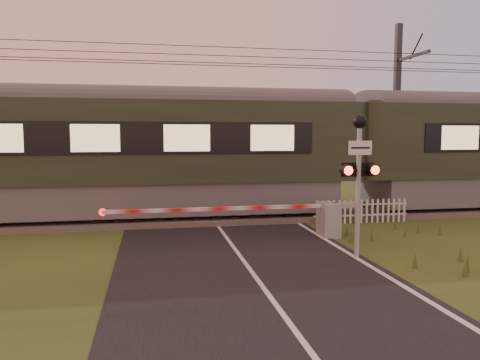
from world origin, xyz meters
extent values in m
plane|color=#2F491C|center=(0.00, 0.00, 0.00)|extent=(160.00, 160.00, 0.00)
cube|color=black|center=(0.00, 0.00, 0.01)|extent=(6.00, 140.00, 0.02)
cube|color=#47423D|center=(0.00, 6.50, 0.06)|extent=(140.00, 3.40, 0.24)
cube|color=slate|center=(0.00, 5.78, 0.26)|extent=(140.00, 0.08, 0.14)
cube|color=slate|center=(0.00, 7.22, 0.26)|extent=(140.00, 0.08, 0.14)
cube|color=#2D2116|center=(0.00, 6.50, 0.19)|extent=(0.24, 2.20, 0.06)
cylinder|color=black|center=(0.00, 6.20, 5.50)|extent=(120.00, 0.02, 0.02)
cylinder|color=black|center=(0.00, 6.80, 5.50)|extent=(120.00, 0.02, 0.02)
cylinder|color=black|center=(0.00, 6.50, 6.10)|extent=(120.00, 0.02, 0.02)
cylinder|color=black|center=(0.00, 6.50, 5.80)|extent=(120.00, 0.02, 0.02)
cube|color=slate|center=(-6.62, 6.50, 0.87)|extent=(21.93, 2.90, 1.09)
cube|color=#262E1F|center=(-6.62, 6.50, 2.78)|extent=(22.85, 3.16, 2.72)
cylinder|color=#4C4C4F|center=(-6.62, 6.50, 4.14)|extent=(22.85, 1.10, 1.10)
cube|color=gray|center=(3.02, 2.80, 0.50)|extent=(0.50, 0.78, 1.00)
cylinder|color=gray|center=(2.88, 2.80, 0.50)|extent=(0.11, 0.11, 1.00)
cube|color=gray|center=(3.52, 2.80, 0.93)|extent=(0.82, 0.15, 0.15)
cube|color=red|center=(-0.28, 2.80, 0.93)|extent=(6.33, 0.10, 0.10)
cylinder|color=red|center=(-3.44, 2.80, 0.93)|extent=(0.20, 0.04, 0.20)
cylinder|color=gray|center=(2.80, 0.35, 1.59)|extent=(0.12, 0.12, 3.18)
cube|color=white|center=(2.80, 0.29, 2.70)|extent=(0.58, 0.03, 0.34)
sphere|color=black|center=(2.80, 0.35, 3.33)|extent=(0.34, 0.34, 0.34)
cube|color=black|center=(2.80, 0.35, 2.17)|extent=(0.79, 0.06, 0.06)
cylinder|color=#FF140C|center=(2.46, 0.17, 2.17)|extent=(0.21, 0.02, 0.21)
cylinder|color=#FF140C|center=(3.14, 0.17, 2.17)|extent=(0.21, 0.02, 0.21)
cube|color=black|center=(2.80, 0.40, 2.17)|extent=(0.85, 0.02, 0.34)
cube|color=silver|center=(4.92, 4.63, 0.27)|extent=(3.40, 0.04, 0.05)
cube|color=silver|center=(4.92, 4.63, 0.64)|extent=(3.40, 0.04, 0.05)
cube|color=#2D2D30|center=(8.43, 8.80, 3.89)|extent=(0.24, 0.24, 7.77)
cube|color=#2D2D30|center=(8.43, 7.65, 6.22)|extent=(0.11, 2.40, 0.11)
camera|label=1|loc=(-2.11, -10.16, 3.00)|focal=35.00mm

